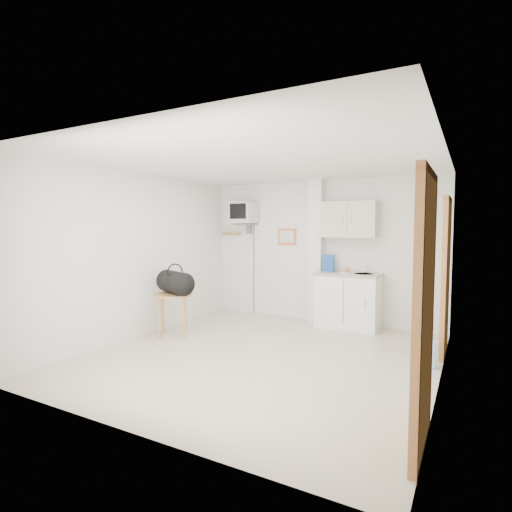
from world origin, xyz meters
The scene contains 7 objects.
ground centered at (0.00, 0.00, 0.00)m, with size 4.50×4.50×0.00m, color #C0B79D.
room_envelope centered at (0.24, 0.09, 1.54)m, with size 4.24×4.54×2.55m.
kitchenette centered at (0.57, 2.00, 0.80)m, with size 1.03×0.58×2.10m.
crt_television centered at (-1.45, 2.02, 1.94)m, with size 0.44×0.45×2.15m.
round_table centered at (-1.65, 0.20, 0.56)m, with size 0.59×0.59×0.65m.
duffel_bag centered at (-1.62, 0.23, 0.83)m, with size 0.71×0.57×0.47m.
water_bottle centered at (1.98, 0.55, 0.17)m, with size 0.12×0.12×0.37m.
Camera 1 is at (2.37, -4.51, 1.66)m, focal length 28.00 mm.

